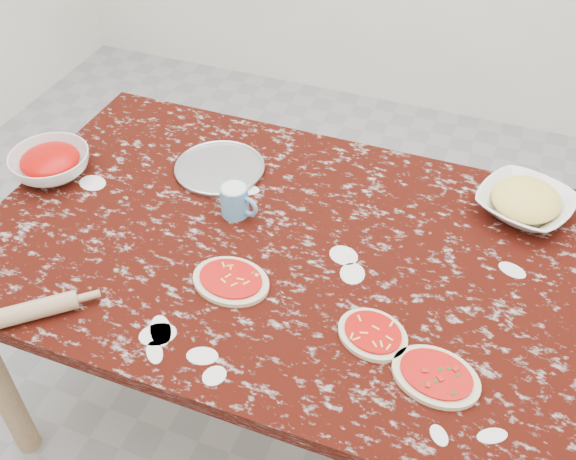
# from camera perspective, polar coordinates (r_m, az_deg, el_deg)

# --- Properties ---
(ground) EXTENTS (4.00, 4.00, 0.00)m
(ground) POSITION_cam_1_polar(r_m,az_deg,el_deg) (2.26, 0.00, -15.10)
(ground) COLOR gray
(worktable) EXTENTS (1.60, 1.00, 0.75)m
(worktable) POSITION_cam_1_polar(r_m,az_deg,el_deg) (1.74, 0.00, -3.23)
(worktable) COLOR black
(worktable) RESTS_ON ground
(pizza_tray) EXTENTS (0.33, 0.33, 0.01)m
(pizza_tray) POSITION_cam_1_polar(r_m,az_deg,el_deg) (1.92, -5.96, 5.33)
(pizza_tray) COLOR #B2B2B7
(pizza_tray) RESTS_ON worktable
(sauce_bowl) EXTENTS (0.26, 0.26, 0.07)m
(sauce_bowl) POSITION_cam_1_polar(r_m,az_deg,el_deg) (2.00, -19.93, 5.42)
(sauce_bowl) COLOR white
(sauce_bowl) RESTS_ON worktable
(cheese_bowl) EXTENTS (0.31, 0.31, 0.06)m
(cheese_bowl) POSITION_cam_1_polar(r_m,az_deg,el_deg) (1.86, 19.89, 2.11)
(cheese_bowl) COLOR white
(cheese_bowl) RESTS_ON worktable
(flour_mug) EXTENTS (0.11, 0.07, 0.09)m
(flour_mug) POSITION_cam_1_polar(r_m,az_deg,el_deg) (1.74, -4.60, 2.57)
(flour_mug) COLOR #5996C7
(flour_mug) RESTS_ON worktable
(pizza_left) EXTENTS (0.21, 0.17, 0.02)m
(pizza_left) POSITION_cam_1_polar(r_m,az_deg,el_deg) (1.58, -4.99, -4.42)
(pizza_left) COLOR beige
(pizza_left) RESTS_ON worktable
(pizza_mid) EXTENTS (0.20, 0.18, 0.02)m
(pizza_mid) POSITION_cam_1_polar(r_m,az_deg,el_deg) (1.48, 7.38, -8.98)
(pizza_mid) COLOR beige
(pizza_mid) RESTS_ON worktable
(pizza_right) EXTENTS (0.21, 0.18, 0.02)m
(pizza_right) POSITION_cam_1_polar(r_m,az_deg,el_deg) (1.44, 12.74, -12.29)
(pizza_right) COLOR beige
(pizza_right) RESTS_ON worktable
(rolling_pin) EXTENTS (0.20, 0.18, 0.04)m
(rolling_pin) POSITION_cam_1_polar(r_m,az_deg,el_deg) (1.61, -21.76, -6.63)
(rolling_pin) COLOR tan
(rolling_pin) RESTS_ON worktable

